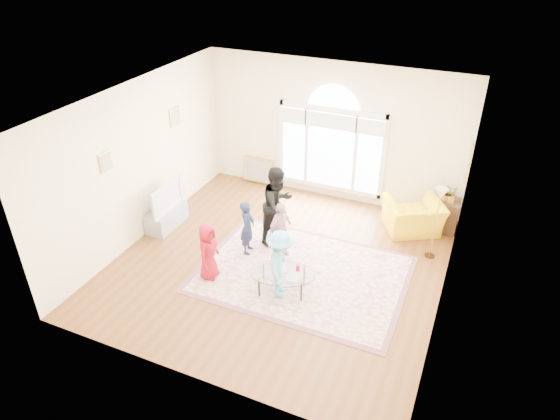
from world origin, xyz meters
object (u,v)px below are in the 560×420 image
at_px(television, 164,196).
at_px(tv_console, 167,217).
at_px(coffee_table, 282,273).
at_px(armchair, 413,217).
at_px(area_rug, 303,274).

bearing_deg(television, tv_console, 180.00).
xyz_separation_m(television, coffee_table, (3.13, -1.02, -0.33)).
distance_m(tv_console, television, 0.52).
relative_size(coffee_table, armchair, 1.19).
bearing_deg(television, coffee_table, -18.10).
bearing_deg(area_rug, television, 172.78).
bearing_deg(coffee_table, television, 147.50).
bearing_deg(tv_console, area_rug, -7.20).
distance_m(tv_console, armchair, 5.23).
bearing_deg(coffee_table, armchair, 44.80).
bearing_deg(armchair, tv_console, -8.99).
distance_m(television, armchair, 5.23).
xyz_separation_m(tv_console, armchair, (4.87, 1.89, 0.15)).
height_order(television, coffee_table, television).
bearing_deg(tv_console, coffee_table, -18.06).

